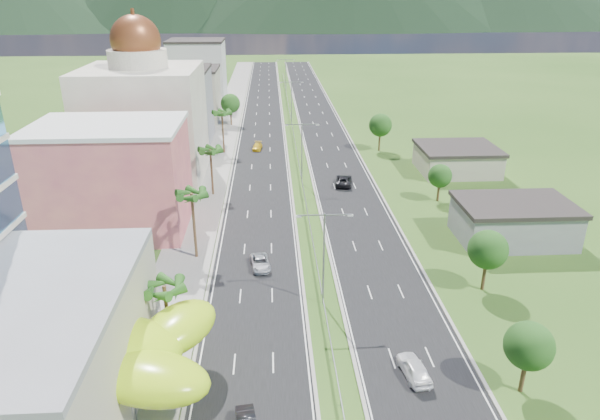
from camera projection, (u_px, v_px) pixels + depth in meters
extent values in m
plane|color=#2D5119|center=(333.00, 361.00, 50.75)|extent=(500.00, 500.00, 0.00)
cube|color=black|center=(262.00, 129.00, 133.28)|extent=(11.00, 260.00, 0.04)
cube|color=black|center=(322.00, 129.00, 134.05)|extent=(11.00, 260.00, 0.04)
cube|color=gray|center=(224.00, 130.00, 132.77)|extent=(7.00, 260.00, 0.12)
cube|color=gray|center=(296.00, 146.00, 116.85)|extent=(0.08, 216.00, 0.28)
cube|color=gray|center=(283.00, 76.00, 210.93)|extent=(0.10, 0.12, 0.70)
cylinder|color=gray|center=(324.00, 260.00, 57.84)|extent=(0.20, 0.20, 11.00)
cube|color=gray|center=(311.00, 215.00, 55.73)|extent=(2.88, 0.12, 0.12)
cube|color=gray|center=(338.00, 215.00, 55.88)|extent=(2.88, 0.12, 0.12)
cube|color=silver|center=(299.00, 216.00, 55.70)|extent=(0.60, 0.25, 0.18)
cube|color=silver|center=(350.00, 215.00, 55.98)|extent=(0.60, 0.25, 0.18)
cylinder|color=gray|center=(302.00, 154.00, 94.70)|extent=(0.20, 0.20, 11.00)
cube|color=gray|center=(294.00, 125.00, 92.58)|extent=(2.88, 0.12, 0.12)
cube|color=gray|center=(310.00, 124.00, 92.73)|extent=(2.88, 0.12, 0.12)
cube|color=silver|center=(286.00, 125.00, 92.56)|extent=(0.60, 0.25, 0.18)
cube|color=silver|center=(317.00, 125.00, 92.84)|extent=(0.60, 0.25, 0.18)
cylinder|color=gray|center=(291.00, 103.00, 136.16)|extent=(0.20, 0.20, 11.00)
cube|color=gray|center=(286.00, 82.00, 134.04)|extent=(2.88, 0.12, 0.12)
cube|color=gray|center=(297.00, 82.00, 134.19)|extent=(2.88, 0.12, 0.12)
cube|color=silver|center=(280.00, 83.00, 134.02)|extent=(0.60, 0.25, 0.18)
cube|color=silver|center=(302.00, 82.00, 134.30)|extent=(0.60, 0.25, 0.18)
cylinder|color=gray|center=(286.00, 76.00, 177.62)|extent=(0.20, 0.20, 11.00)
cube|color=gray|center=(281.00, 60.00, 175.51)|extent=(2.88, 0.12, 0.12)
cube|color=gray|center=(290.00, 60.00, 175.65)|extent=(2.88, 0.12, 0.12)
cube|color=silver|center=(277.00, 60.00, 175.48)|extent=(0.60, 0.25, 0.18)
cube|color=silver|center=(294.00, 60.00, 175.76)|extent=(0.60, 0.25, 0.18)
cylinder|color=gray|center=(64.00, 367.00, 46.90)|extent=(0.50, 0.50, 4.00)
cylinder|color=gray|center=(132.00, 404.00, 42.65)|extent=(0.50, 0.50, 4.00)
cylinder|color=gray|center=(168.00, 363.00, 47.36)|extent=(0.50, 0.50, 4.00)
cube|color=#C24F64|center=(113.00, 180.00, 75.90)|extent=(20.00, 15.00, 15.00)
cube|color=beige|center=(145.00, 124.00, 96.13)|extent=(20.00, 20.00, 20.00)
cylinder|color=beige|center=(138.00, 58.00, 91.70)|extent=(10.00, 10.00, 3.00)
sphere|color=brown|center=(136.00, 40.00, 90.54)|extent=(8.40, 8.40, 8.40)
cube|color=gray|center=(174.00, 107.00, 119.98)|extent=(16.00, 15.00, 16.00)
cube|color=#B4AD94|center=(188.00, 95.00, 140.83)|extent=(16.00, 15.00, 13.00)
cube|color=silver|center=(198.00, 73.00, 161.06)|extent=(16.00, 15.00, 18.00)
cube|color=gray|center=(513.00, 223.00, 74.27)|extent=(15.00, 10.00, 5.00)
cube|color=#B4AD94|center=(457.00, 160.00, 102.12)|extent=(14.00, 12.00, 4.40)
cylinder|color=#47301C|center=(168.00, 321.00, 50.35)|extent=(0.36, 0.36, 7.50)
cylinder|color=#47301C|center=(194.00, 226.00, 68.49)|extent=(0.36, 0.36, 9.00)
cylinder|color=#47301C|center=(212.00, 172.00, 89.87)|extent=(0.36, 0.36, 8.00)
cylinder|color=#47301C|center=(223.00, 133.00, 112.75)|extent=(0.36, 0.36, 8.80)
cylinder|color=#47301C|center=(231.00, 116.00, 136.54)|extent=(0.40, 0.40, 4.90)
sphere|color=#26581B|center=(230.00, 103.00, 135.32)|extent=(4.90, 4.90, 4.90)
cylinder|color=#47301C|center=(524.00, 372.00, 46.16)|extent=(0.40, 0.40, 4.20)
sphere|color=#26581B|center=(529.00, 346.00, 45.12)|extent=(4.20, 4.20, 4.20)
cylinder|color=#47301C|center=(485.00, 272.00, 61.91)|extent=(0.40, 0.40, 4.55)
sphere|color=#26581B|center=(488.00, 250.00, 60.78)|extent=(4.55, 4.55, 4.55)
cylinder|color=#47301C|center=(438.00, 190.00, 88.00)|extent=(0.40, 0.40, 3.85)
sphere|color=#26581B|center=(440.00, 176.00, 87.04)|extent=(3.85, 3.85, 3.85)
cylinder|color=#47301C|center=(380.00, 139.00, 115.23)|extent=(0.40, 0.40, 4.90)
sphere|color=#26581B|center=(380.00, 125.00, 114.02)|extent=(4.90, 4.90, 4.90)
imported|color=#A4A7AB|center=(260.00, 263.00, 67.29)|extent=(2.89, 5.14, 1.35)
imported|color=gold|center=(257.00, 146.00, 116.52)|extent=(2.28, 4.74, 1.33)
imported|color=white|center=(414.00, 368.00, 48.43)|extent=(2.63, 5.14, 1.67)
imported|color=black|center=(344.00, 180.00, 95.59)|extent=(3.70, 6.29, 1.64)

